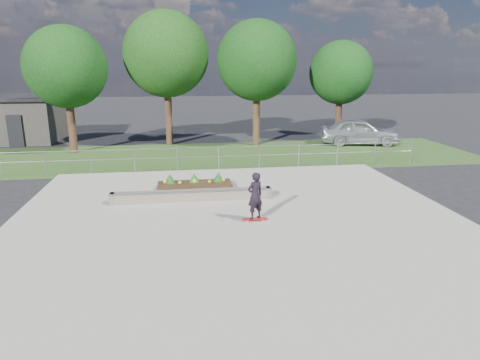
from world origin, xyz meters
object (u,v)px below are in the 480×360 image
object	(u,v)px
skateboarder	(255,196)
parked_car	(359,132)
grind_ledge	(192,195)
planter_bed	(195,185)

from	to	relation	value
skateboarder	parked_car	xyz separation A→B (m)	(9.09, 13.10, -0.07)
grind_ledge	skateboarder	xyz separation A→B (m)	(1.95, -2.46, 0.65)
parked_car	skateboarder	bearing A→B (deg)	157.25
grind_ledge	parked_car	distance (m)	15.35
planter_bed	parked_car	bearing A→B (deg)	39.76
skateboarder	parked_car	distance (m)	15.95
grind_ledge	planter_bed	size ratio (longest dim) A/B	2.00
grind_ledge	parked_car	size ratio (longest dim) A/B	1.21
planter_bed	parked_car	world-z (taller)	parked_car
grind_ledge	planter_bed	bearing A→B (deg)	84.51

